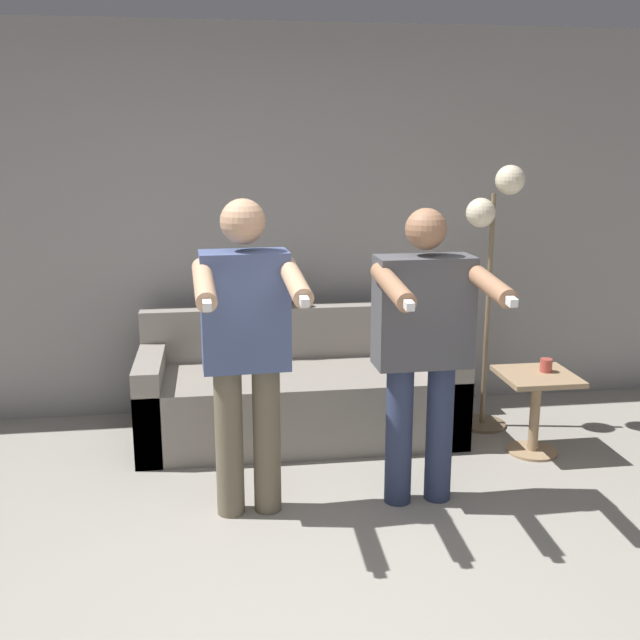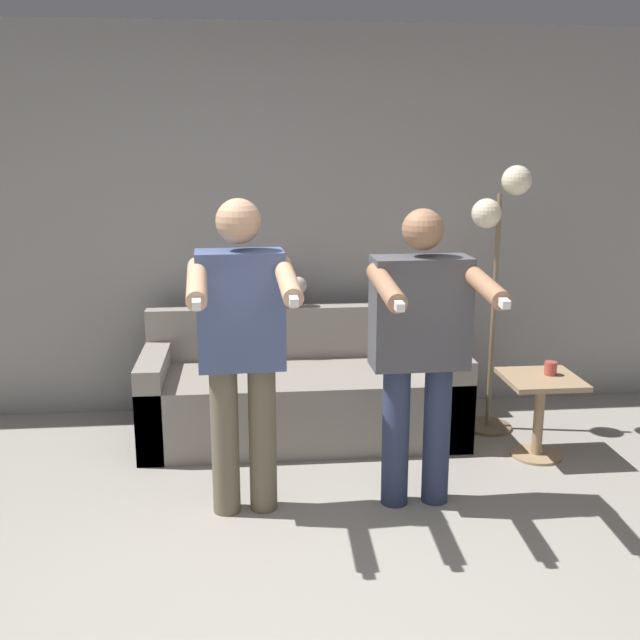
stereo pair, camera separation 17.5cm
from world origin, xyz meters
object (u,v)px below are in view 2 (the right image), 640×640
couch (303,394)px  person_right (420,339)px  side_table (540,400)px  cup (551,368)px  cat (283,293)px  floor_lamp (499,238)px  person_left (242,339)px

couch → person_right: bearing=-63.1°
side_table → cup: size_ratio=6.23×
side_table → cup: cup is taller
couch → cup: bearing=-17.8°
cup → cat: bearing=153.8°
floor_lamp → cat: bearing=166.5°
person_left → floor_lamp: bearing=28.8°
person_left → floor_lamp: floor_lamp is taller
cat → cup: bearing=-26.2°
couch → floor_lamp: floor_lamp is taller
person_left → floor_lamp: size_ratio=0.93×
person_right → side_table: size_ratio=3.07×
cat → floor_lamp: bearing=-13.5°
couch → side_table: bearing=-19.7°
person_right → cat: (-0.62, 1.31, -0.02)m
person_left → cup: 1.93m
person_left → cup: (1.81, 0.55, -0.37)m
floor_lamp → cup: 0.87m
person_right → cup: bearing=29.5°
cat → couch: bearing=-70.1°
person_left → side_table: bearing=13.7°
person_left → cup: size_ratio=19.80×
person_left → person_right: 0.89m
cat → floor_lamp: size_ratio=0.24×
person_left → cup: bearing=14.1°
couch → side_table: size_ratio=4.01×
person_left → couch: bearing=66.9°
person_right → side_table: person_right is taller
person_left → cat: 1.34m
floor_lamp → couch: bearing=178.9°
side_table → person_left: bearing=-163.4°
cat → cup: (1.55, -0.76, -0.33)m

